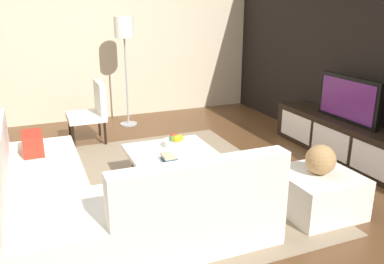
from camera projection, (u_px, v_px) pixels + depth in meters
The scene contains 14 objects.
ground_plane at pixel (168, 189), 4.38m from camera, with size 14.00×14.00×0.00m, color brown.
feature_wall_back at pixel (373, 48), 4.93m from camera, with size 6.40×0.12×2.80m, color black.
side_wall_left at pixel (116, 36), 6.83m from camera, with size 0.12×5.20×2.80m, color beige.
area_rug at pixel (165, 185), 4.46m from camera, with size 3.29×2.62×0.01m, color gray.
media_console at pixel (343, 140), 5.17m from camera, with size 2.32×0.45×0.50m.
television at pixel (348, 99), 5.00m from camera, with size 0.99×0.06×0.57m.
sectional_couch at pixel (89, 200), 3.53m from camera, with size 2.35×2.28×0.83m.
coffee_table at pixel (173, 167), 4.44m from camera, with size 0.94×0.93×0.38m.
accent_chair_near at pixel (92, 109), 5.75m from camera, with size 0.55×0.51×0.87m.
floor_lamp at pixel (124, 35), 6.24m from camera, with size 0.30×0.30×1.73m.
ottoman at pixel (317, 193), 3.85m from camera, with size 0.70×0.70×0.40m, color white.
fruit_bowl at pixel (176, 141), 4.56m from camera, with size 0.28×0.28×0.14m.
decorative_ball at pixel (321, 160), 3.74m from camera, with size 0.28×0.28×0.28m, color #AD8451.
book_stack at pixel (169, 158), 4.13m from camera, with size 0.19×0.13×0.07m.
Camera 1 is at (3.78, -1.27, 1.94)m, focal length 37.58 mm.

